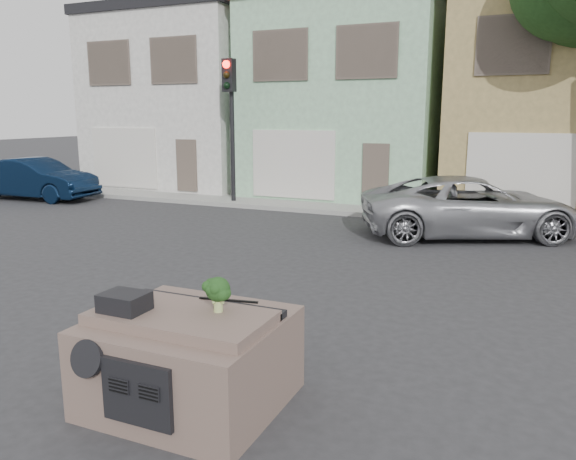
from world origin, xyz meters
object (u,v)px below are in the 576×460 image
Objects in this scene: navy_sedan at (38,199)px; broccoli at (218,294)px; traffic_signal at (231,133)px; silver_pickup at (469,236)px.

navy_sedan is 17.95m from broccoli.
broccoli is (6.85, -12.47, -1.23)m from traffic_signal.
broccoli reaches higher than silver_pickup.
navy_sedan is at bearing 65.22° from silver_pickup.
broccoli is (14.37, -10.68, 1.32)m from navy_sedan.
silver_pickup is at bearing 81.70° from broccoli.
traffic_signal is at bearing 118.80° from broccoli.
traffic_signal is 13.00× the size of broccoli.
silver_pickup reaches higher than navy_sedan.
silver_pickup is 10.66m from broccoli.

